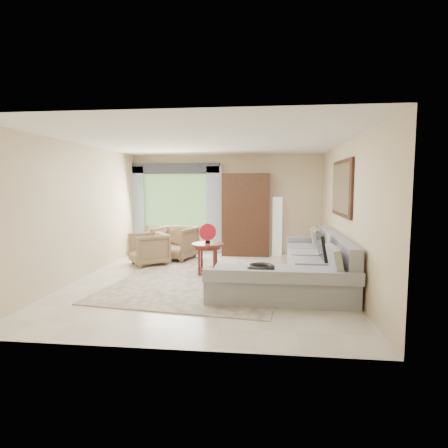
# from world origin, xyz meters

# --- Properties ---
(ground) EXTENTS (6.00, 6.00, 0.00)m
(ground) POSITION_xyz_m (0.00, 0.00, 0.00)
(ground) COLOR silver
(ground) RESTS_ON ground
(area_rug) EXTENTS (3.47, 4.34, 0.02)m
(area_rug) POSITION_xyz_m (-0.10, 0.13, 0.01)
(area_rug) COLOR beige
(area_rug) RESTS_ON ground
(sectional_sofa) EXTENTS (2.30, 3.46, 0.90)m
(sectional_sofa) POSITION_xyz_m (1.78, -0.18, 0.28)
(sectional_sofa) COLOR gray
(sectional_sofa) RESTS_ON ground
(tv_screen) EXTENTS (0.14, 0.74, 0.48)m
(tv_screen) POSITION_xyz_m (2.05, -0.17, 0.72)
(tv_screen) COLOR black
(tv_screen) RESTS_ON sectional_sofa
(garden_hose) EXTENTS (0.43, 0.43, 0.09)m
(garden_hose) POSITION_xyz_m (1.00, -1.18, 0.55)
(garden_hose) COLOR black
(garden_hose) RESTS_ON sectional_sofa
(coffee_table) EXTENTS (0.64, 0.64, 0.64)m
(coffee_table) POSITION_xyz_m (-0.09, 0.46, 0.34)
(coffee_table) COLOR #451712
(coffee_table) RESTS_ON ground
(red_disc) EXTENTS (0.33, 0.12, 0.34)m
(red_disc) POSITION_xyz_m (-0.09, 0.46, 0.87)
(red_disc) COLOR red
(red_disc) RESTS_ON coffee_table
(armchair_left) EXTENTS (1.09, 1.09, 0.73)m
(armchair_left) POSITION_xyz_m (-1.58, 1.27, 0.36)
(armchair_left) COLOR #8B6E4B
(armchair_left) RESTS_ON ground
(armchair_right) EXTENTS (1.08, 1.10, 0.81)m
(armchair_right) POSITION_xyz_m (-1.12, 1.91, 0.41)
(armchair_right) COLOR olive
(armchair_right) RESTS_ON ground
(potted_plant) EXTENTS (0.62, 0.56, 0.60)m
(potted_plant) POSITION_xyz_m (-2.24, 2.51, 0.30)
(potted_plant) COLOR #999999
(potted_plant) RESTS_ON ground
(armoire) EXTENTS (1.20, 0.55, 2.10)m
(armoire) POSITION_xyz_m (0.55, 2.72, 1.05)
(armoire) COLOR black
(armoire) RESTS_ON ground
(floor_lamp) EXTENTS (0.24, 0.24, 1.50)m
(floor_lamp) POSITION_xyz_m (1.35, 2.78, 0.75)
(floor_lamp) COLOR silver
(floor_lamp) RESTS_ON ground
(window) EXTENTS (1.80, 0.04, 1.40)m
(window) POSITION_xyz_m (-1.35, 2.97, 1.40)
(window) COLOR #669E59
(window) RESTS_ON wall_back
(curtain_left) EXTENTS (0.40, 0.08, 2.30)m
(curtain_left) POSITION_xyz_m (-2.40, 2.88, 1.15)
(curtain_left) COLOR #9EB7CC
(curtain_left) RESTS_ON ground
(curtain_right) EXTENTS (0.40, 0.08, 2.30)m
(curtain_right) POSITION_xyz_m (-0.30, 2.88, 1.15)
(curtain_right) COLOR #9EB7CC
(curtain_right) RESTS_ON ground
(valance) EXTENTS (2.40, 0.12, 0.26)m
(valance) POSITION_xyz_m (-1.35, 2.90, 2.25)
(valance) COLOR #1E232D
(valance) RESTS_ON wall_back
(wall_mirror) EXTENTS (0.05, 1.70, 1.05)m
(wall_mirror) POSITION_xyz_m (2.46, 0.35, 1.75)
(wall_mirror) COLOR black
(wall_mirror) RESTS_ON wall_right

